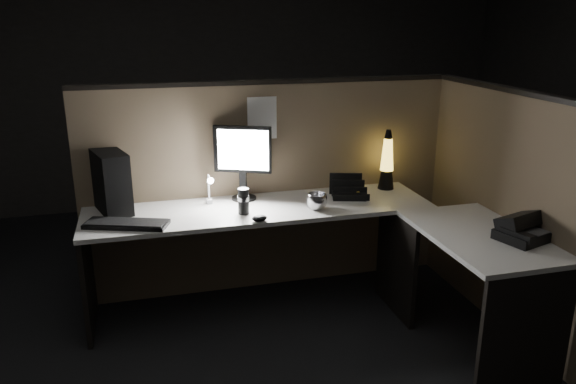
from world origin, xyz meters
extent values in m
plane|color=black|center=(0.00, 0.00, 0.00)|extent=(6.00, 6.00, 0.00)
plane|color=#282623|center=(0.00, 3.00, 1.35)|extent=(6.00, 0.00, 6.00)
cube|color=brown|center=(0.00, 0.93, 0.75)|extent=(2.66, 0.06, 1.50)
cube|color=brown|center=(1.33, 0.10, 0.75)|extent=(0.06, 1.66, 1.50)
cube|color=beige|center=(-0.15, 0.60, 0.71)|extent=(2.30, 0.60, 0.03)
cube|color=beige|center=(1.00, -0.20, 0.71)|extent=(0.60, 1.00, 0.03)
cube|color=black|center=(-1.28, 0.60, 0.35)|extent=(0.03, 0.55, 0.70)
cube|color=black|center=(1.00, -0.68, 0.35)|extent=(0.55, 0.03, 0.70)
cube|color=black|center=(0.72, 0.30, 0.35)|extent=(0.03, 0.55, 0.70)
cube|color=black|center=(-1.09, 0.78, 0.93)|extent=(0.27, 0.41, 0.40)
cylinder|color=black|center=(-0.22, 0.80, 0.74)|extent=(0.17, 0.17, 0.01)
cube|color=black|center=(-0.22, 0.82, 0.84)|extent=(0.06, 0.05, 0.19)
cube|color=black|center=(-0.22, 0.81, 1.08)|extent=(0.38, 0.19, 0.32)
cube|color=white|center=(-0.22, 0.79, 1.08)|extent=(0.32, 0.14, 0.27)
cube|color=black|center=(-1.01, 0.46, 0.74)|extent=(0.53, 0.33, 0.02)
ellipsoid|color=black|center=(-0.21, 0.34, 0.75)|extent=(0.10, 0.08, 0.04)
cube|color=silver|center=(-0.47, 0.77, 0.74)|extent=(0.04, 0.05, 0.03)
cylinder|color=silver|center=(-0.47, 0.77, 0.84)|extent=(0.01, 0.01, 0.17)
cylinder|color=silver|center=(-0.47, 0.71, 0.93)|extent=(0.01, 0.11, 0.01)
sphere|color=white|center=(-0.47, 0.64, 0.92)|extent=(0.04, 0.04, 0.04)
cube|color=black|center=(0.50, 0.65, 0.75)|extent=(0.28, 0.26, 0.05)
cube|color=black|center=(0.50, 0.62, 0.79)|extent=(0.22, 0.08, 0.08)
cube|color=black|center=(0.50, 0.72, 0.83)|extent=(0.22, 0.08, 0.16)
cone|color=black|center=(0.84, 0.77, 0.80)|extent=(0.12, 0.12, 0.14)
cone|color=yellow|center=(0.84, 0.77, 0.99)|extent=(0.10, 0.10, 0.24)
sphere|color=#965C15|center=(0.84, 0.77, 0.91)|extent=(0.05, 0.05, 0.05)
sphere|color=#965C15|center=(0.84, 0.77, 1.00)|extent=(0.03, 0.03, 0.03)
cone|color=black|center=(0.84, 0.77, 1.14)|extent=(0.06, 0.06, 0.06)
cylinder|color=black|center=(-0.28, 0.50, 0.81)|extent=(0.07, 0.07, 0.17)
imported|color=silver|center=(0.20, 0.46, 0.78)|extent=(0.17, 0.17, 0.11)
sphere|color=yellow|center=(0.55, 0.62, 0.77)|extent=(0.05, 0.05, 0.05)
cube|color=white|center=(-0.06, 0.90, 1.27)|extent=(0.21, 0.00, 0.29)
cube|color=black|center=(1.17, -0.35, 0.76)|extent=(0.32, 0.30, 0.06)
cube|color=black|center=(1.17, -0.30, 0.83)|extent=(0.30, 0.23, 0.12)
cube|color=black|center=(1.09, -0.40, 0.79)|extent=(0.11, 0.20, 0.04)
cube|color=#3F3F42|center=(1.23, -0.38, 0.79)|extent=(0.14, 0.14, 0.00)
camera|label=1|loc=(-0.88, -2.86, 1.95)|focal=35.00mm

